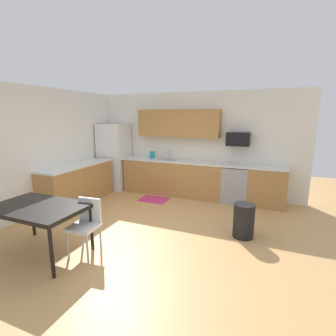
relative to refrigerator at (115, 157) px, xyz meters
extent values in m
plane|color=tan|center=(2.18, -2.22, -0.93)|extent=(12.00, 12.00, 0.00)
cube|color=white|center=(2.18, 0.43, 0.42)|extent=(5.80, 0.10, 2.70)
cube|color=white|center=(-0.47, -2.22, 0.42)|extent=(0.10, 5.80, 2.70)
cube|color=#AD7A42|center=(1.78, 0.08, -0.48)|extent=(2.70, 0.60, 0.90)
cube|color=#AD7A42|center=(4.16, 0.08, -0.48)|extent=(0.85, 0.60, 0.90)
cube|color=#AD7A42|center=(-0.12, -1.42, -0.48)|extent=(0.60, 2.00, 0.90)
cube|color=silver|center=(2.18, 0.08, -0.01)|extent=(4.80, 0.64, 0.04)
cube|color=silver|center=(-0.12, -1.42, -0.01)|extent=(0.64, 2.00, 0.04)
cube|color=#AD7A42|center=(1.88, 0.21, 0.97)|extent=(2.20, 0.34, 0.70)
cube|color=white|center=(0.00, 0.00, 0.00)|extent=(0.76, 0.70, 1.86)
cube|color=#999BA0|center=(3.43, 0.08, -0.49)|extent=(0.60, 0.60, 0.88)
cube|color=black|center=(3.43, 0.08, -0.04)|extent=(0.60, 0.60, 0.03)
cube|color=black|center=(3.43, 0.18, 0.61)|extent=(0.54, 0.36, 0.32)
cube|color=#A5A8AD|center=(1.61, 0.08, -0.05)|extent=(0.48, 0.40, 0.14)
cylinder|color=#B2B5BA|center=(1.61, 0.26, 0.11)|extent=(0.02, 0.02, 0.24)
cube|color=black|center=(1.02, -3.50, -0.19)|extent=(1.40, 0.90, 0.06)
cylinder|color=black|center=(1.66, -3.89, -0.58)|extent=(0.05, 0.05, 0.71)
cylinder|color=black|center=(0.38, -3.11, -0.58)|extent=(0.05, 0.05, 0.71)
cylinder|color=black|center=(1.66, -3.11, -0.58)|extent=(0.05, 0.05, 0.71)
cube|color=white|center=(1.65, -3.28, -0.48)|extent=(0.43, 0.43, 0.05)
cube|color=white|center=(1.64, -3.10, -0.28)|extent=(0.38, 0.07, 0.40)
cylinder|color=#B2B2B7|center=(1.50, -3.46, -0.72)|extent=(0.03, 0.03, 0.42)
cylinder|color=#B2B2B7|center=(1.84, -3.43, -0.72)|extent=(0.03, 0.03, 0.42)
cylinder|color=#B2B2B7|center=(1.47, -3.12, -0.72)|extent=(0.03, 0.03, 0.42)
cylinder|color=#B2B2B7|center=(1.81, -3.10, -0.72)|extent=(0.03, 0.03, 0.42)
cylinder|color=black|center=(3.83, -1.76, -0.63)|extent=(0.36, 0.36, 0.60)
cube|color=#CC3372|center=(1.53, -0.57, -0.93)|extent=(0.70, 0.50, 0.01)
cylinder|color=#198CBF|center=(1.15, 0.13, 0.09)|extent=(0.14, 0.14, 0.20)
camera|label=1|loc=(4.15, -6.02, 1.15)|focal=26.68mm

